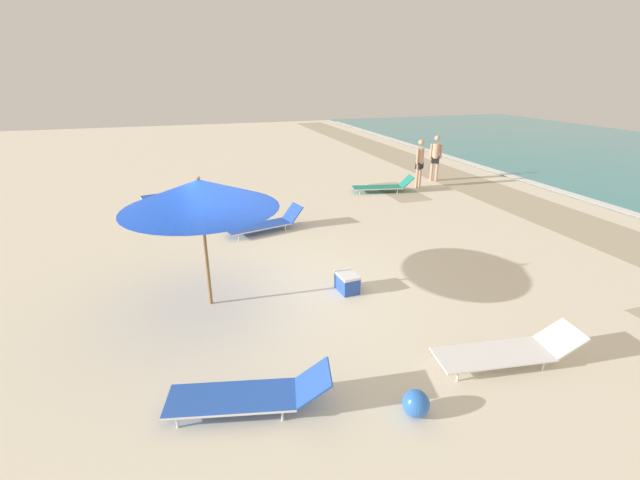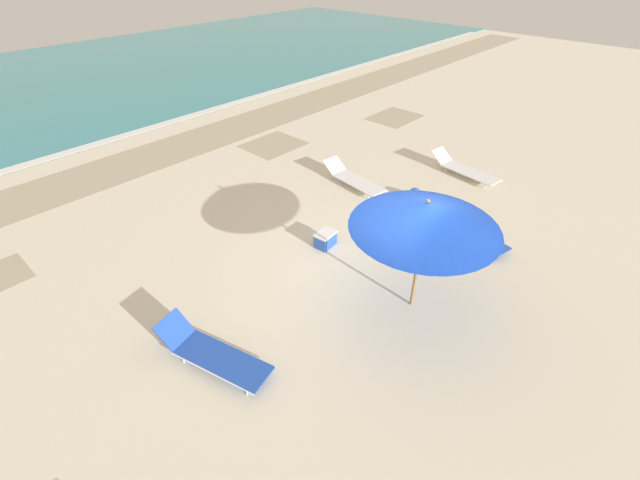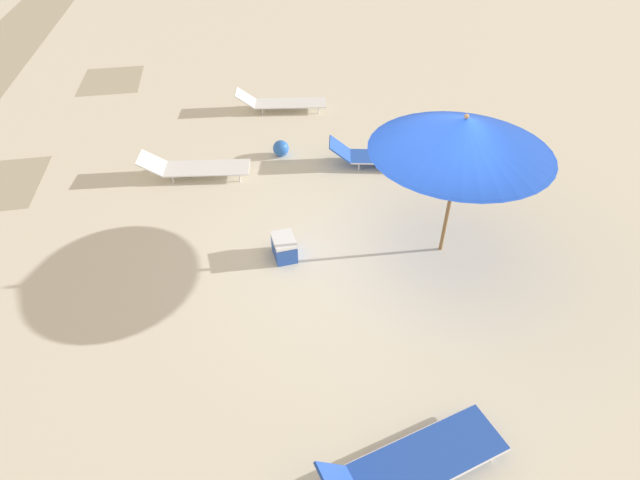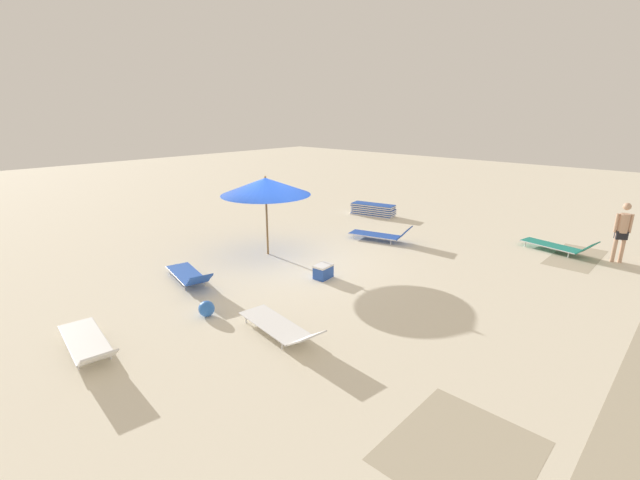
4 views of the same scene
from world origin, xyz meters
name	(u,v)px [view 2 (image 2 of 4)]	position (x,y,z in m)	size (l,w,h in m)	color
ground_plane	(372,286)	(0.00, 0.01, -0.08)	(60.00, 60.00, 0.16)	beige
ocean_water	(26,89)	(0.00, 20.73, 0.03)	(60.00, 18.65, 0.07)	teal
beach_umbrella	(426,215)	(0.02, -0.95, 2.10)	(2.68, 2.68, 2.43)	olive
sun_lounger_under_umbrella	(212,353)	(-3.52, 0.79, 0.22)	(1.10, 2.19, 0.60)	blue
sun_lounger_beside_umbrella	(464,169)	(5.95, 0.99, 0.21)	(0.91, 2.30, 0.51)	white
sun_lounger_near_water_left	(353,179)	(3.15, 3.09, 0.21)	(0.89, 2.23, 0.48)	white
sun_lounger_mid_beach_solo	(468,231)	(2.90, -0.67, 0.21)	(1.05, 2.16, 0.52)	blue
beach_ball	(415,194)	(3.65, 1.29, 0.17)	(0.35, 0.35, 0.35)	blue
cooler_box	(325,239)	(0.33, 1.65, 0.19)	(0.53, 0.40, 0.37)	blue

